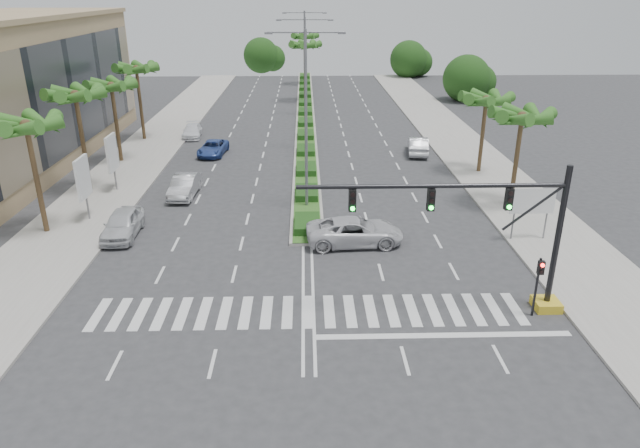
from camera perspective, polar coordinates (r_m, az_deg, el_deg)
The scene contains 28 objects.
ground at distance 27.64m, azimuth -1.17°, elevation -8.76°, with size 160.00×160.00×0.00m, color #333335.
footpath_right at distance 48.38m, azimuth 16.99°, elevation 4.34°, with size 6.00×120.00×0.15m, color gray.
footpath_left at distance 48.34m, azimuth -19.74°, elevation 3.97°, with size 6.00×120.00×0.15m, color gray.
median at distance 70.10m, azimuth -1.47°, elevation 10.75°, with size 2.20×75.00×0.20m, color gray.
median_grass at distance 70.07m, azimuth -1.47°, elevation 10.85°, with size 1.80×75.00×0.04m, color #265F20.
building at distance 56.62m, azimuth -29.38°, elevation 11.21°, with size 12.00×36.00×12.00m, color tan.
signal_gantry at distance 27.65m, azimuth 18.37°, elevation -1.91°, with size 12.60×1.20×7.20m.
pedestrian_signal at distance 28.15m, azimuth 21.02°, elevation -5.04°, with size 0.28×0.36×3.00m.
direction_sign at distance 36.41m, azimuth 20.46°, elevation 1.96°, with size 2.70×0.11×3.40m.
billboard_near at distance 40.09m, azimuth -22.61°, elevation 4.24°, with size 0.18×2.10×4.35m.
billboard_far at distance 45.51m, azimuth -20.10°, elevation 6.63°, with size 0.18×2.10×4.35m.
palm_left_near at distance 38.21m, azimuth -27.28°, elevation 8.46°, with size 4.57×4.68×7.55m.
palm_left_mid at distance 45.35m, azimuth -23.24°, elevation 11.50°, with size 4.57×4.68×7.95m.
palm_left_far at distance 52.87m, azimuth -20.12°, elevation 12.63°, with size 4.57×4.68×7.35m.
palm_left_end at distance 60.40m, azimuth -17.88°, elevation 14.36°, with size 4.57×4.68×7.75m.
palm_right_near at distance 41.17m, azimuth 19.53°, elevation 9.82°, with size 4.57×4.68×7.05m.
palm_right_far at distance 48.64m, azimuth 16.27°, elevation 11.63°, with size 4.57×4.68×6.75m.
palm_median_a at distance 78.96m, azimuth -1.54°, elevation 17.26°, with size 4.57×4.68×8.05m.
palm_median_b at distance 93.91m, azimuth -1.56°, elevation 18.09°, with size 4.57×4.68×8.05m.
streetlight_near at distance 38.38m, azimuth -1.42°, elevation 11.16°, with size 5.10×0.25×12.00m.
streetlight_mid at distance 54.16m, azimuth -1.49°, elevation 14.48°, with size 5.10×0.25×12.00m.
streetlight_far at distance 70.04m, azimuth -1.52°, elevation 16.30°, with size 5.10×0.25×12.00m.
car_parked_a at distance 37.44m, azimuth -19.14°, elevation 0.01°, with size 1.93×4.80×1.64m, color silver.
car_parked_b at distance 43.55m, azimuth -13.39°, elevation 3.72°, with size 1.65×4.73×1.56m, color #A7A7AC.
car_parked_c at distance 54.24m, azimuth -10.65°, elevation 7.49°, with size 2.18×4.74×1.32m, color #324E9A.
car_parked_d at distance 61.41m, azimuth -12.66°, elevation 9.06°, with size 1.82×4.49×1.30m, color white.
car_crossing at distance 34.36m, azimuth 3.51°, elevation -0.74°, with size 2.69×5.84×1.62m, color silver.
car_right at distance 54.37m, azimuth 9.76°, elevation 7.75°, with size 1.73×4.95×1.63m, color silver.
Camera 1 is at (-0.07, -23.64, 14.33)m, focal length 32.00 mm.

